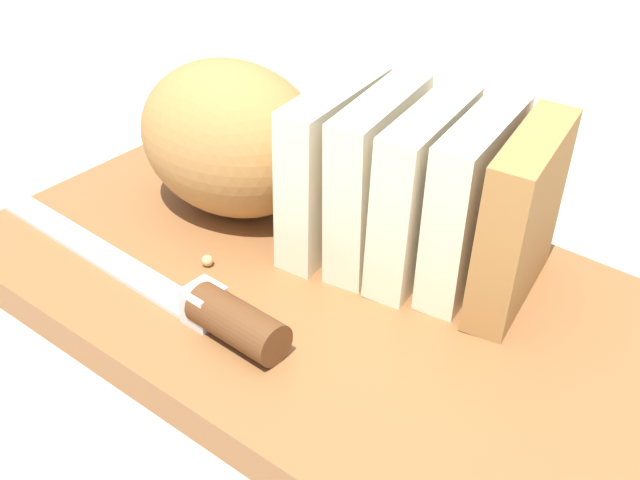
# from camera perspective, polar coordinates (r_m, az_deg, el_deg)

# --- Properties ---
(ground_plane) EXTENTS (3.00, 3.00, 0.00)m
(ground_plane) POSITION_cam_1_polar(r_m,az_deg,el_deg) (0.56, 0.00, -4.59)
(ground_plane) COLOR beige
(cutting_board) EXTENTS (0.46, 0.27, 0.02)m
(cutting_board) POSITION_cam_1_polar(r_m,az_deg,el_deg) (0.55, 0.00, -3.63)
(cutting_board) COLOR brown
(cutting_board) RESTS_ON ground_plane
(bread_loaf) EXTENTS (0.30, 0.14, 0.11)m
(bread_loaf) POSITION_cam_1_polar(r_m,az_deg,el_deg) (0.56, -0.06, 5.07)
(bread_loaf) COLOR #A8753D
(bread_loaf) RESTS_ON cutting_board
(bread_knife) EXTENTS (0.29, 0.04, 0.03)m
(bread_knife) POSITION_cam_1_polar(r_m,az_deg,el_deg) (0.51, -7.96, -4.09)
(bread_knife) COLOR silver
(bread_knife) RESTS_ON cutting_board
(crumb_near_knife) EXTENTS (0.01, 0.01, 0.01)m
(crumb_near_knife) POSITION_cam_1_polar(r_m,az_deg,el_deg) (0.56, -7.38, -1.35)
(crumb_near_knife) COLOR tan
(crumb_near_knife) RESTS_ON cutting_board
(crumb_near_loaf) EXTENTS (0.00, 0.00, 0.00)m
(crumb_near_loaf) POSITION_cam_1_polar(r_m,az_deg,el_deg) (0.53, -8.47, -3.95)
(crumb_near_loaf) COLOR tan
(crumb_near_loaf) RESTS_ON cutting_board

